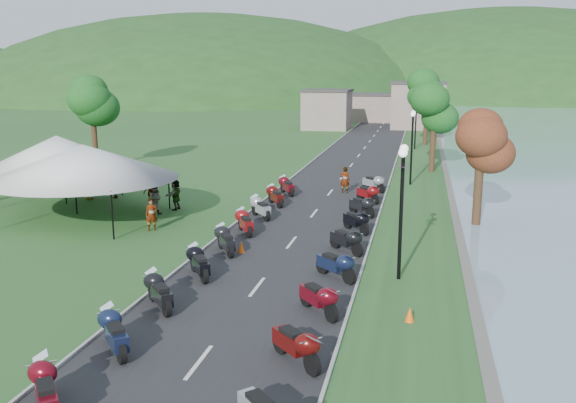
# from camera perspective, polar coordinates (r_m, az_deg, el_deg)

# --- Properties ---
(road) EXTENTS (7.00, 120.00, 0.02)m
(road) POSITION_cam_1_polar(r_m,az_deg,el_deg) (45.33, 5.08, 2.28)
(road) COLOR #272729
(road) RESTS_ON ground
(hills_backdrop) EXTENTS (360.00, 120.00, 76.00)m
(hills_backdrop) POSITION_cam_1_polar(r_m,az_deg,el_deg) (204.53, 10.94, 9.76)
(hills_backdrop) COLOR #285621
(hills_backdrop) RESTS_ON ground
(far_building) EXTENTS (18.00, 16.00, 5.00)m
(far_building) POSITION_cam_1_polar(r_m,az_deg,el_deg) (89.79, 7.57, 8.70)
(far_building) COLOR gray
(far_building) RESTS_ON ground
(moto_row_left) EXTENTS (2.60, 38.03, 1.10)m
(moto_row_left) POSITION_cam_1_polar(r_m,az_deg,el_deg) (22.11, -10.02, -7.00)
(moto_row_left) COLOR #331411
(moto_row_left) RESTS_ON ground
(moto_row_right) EXTENTS (2.60, 34.05, 1.10)m
(moto_row_right) POSITION_cam_1_polar(r_m,az_deg,el_deg) (24.85, 5.01, -4.71)
(moto_row_right) COLOR #331411
(moto_row_right) RESTS_ON ground
(vendor_tent_main) EXTENTS (6.56, 6.56, 4.00)m
(vendor_tent_main) POSITION_cam_1_polar(r_m,az_deg,el_deg) (33.67, -18.48, 1.71)
(vendor_tent_main) COLOR silver
(vendor_tent_main) RESTS_ON ground
(vendor_tent_side) EXTENTS (5.30, 5.30, 4.00)m
(vendor_tent_side) POSITION_cam_1_polar(r_m,az_deg,el_deg) (38.79, -20.66, 2.86)
(vendor_tent_side) COLOR silver
(vendor_tent_side) RESTS_ON ground
(tree_lakeside) EXTENTS (2.46, 2.46, 6.83)m
(tree_lakeside) POSITION_cam_1_polar(r_m,az_deg,el_deg) (32.14, 17.54, 3.86)
(tree_lakeside) COLOR #206921
(tree_lakeside) RESTS_ON ground
(pedestrian_a) EXTENTS (0.73, 0.68, 1.62)m
(pedestrian_a) POSITION_cam_1_polar(r_m,az_deg,el_deg) (30.86, -12.58, -2.67)
(pedestrian_a) COLOR slate
(pedestrian_a) RESTS_ON ground
(pedestrian_b) EXTENTS (0.81, 0.47, 1.64)m
(pedestrian_b) POSITION_cam_1_polar(r_m,az_deg,el_deg) (34.41, -12.28, -1.13)
(pedestrian_b) COLOR slate
(pedestrian_b) RESTS_ON ground
(pedestrian_c) EXTENTS (1.06, 0.94, 1.56)m
(pedestrian_c) POSITION_cam_1_polar(r_m,az_deg,el_deg) (39.25, -15.88, 0.31)
(pedestrian_c) COLOR slate
(pedestrian_c) RESTS_ON ground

